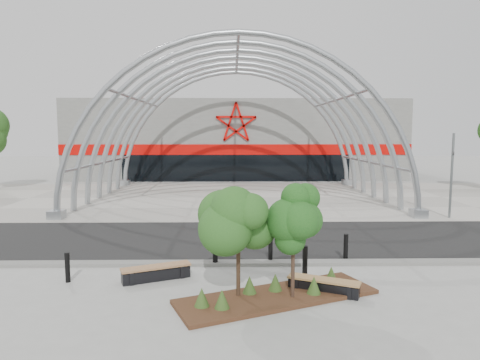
{
  "coord_description": "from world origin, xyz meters",
  "views": [
    {
      "loc": [
        -0.33,
        -15.22,
        4.75
      ],
      "look_at": [
        0.0,
        4.0,
        2.6
      ],
      "focal_mm": 32.0,
      "sensor_mm": 36.0,
      "label": 1
    }
  ],
  "objects": [
    {
      "name": "bench_0",
      "position": [
        -2.81,
        -1.8,
        0.23
      ],
      "size": [
        2.24,
        1.31,
        0.47
      ],
      "color": "black",
      "rests_on": "ground"
    },
    {
      "name": "arena_building",
      "position": [
        0.0,
        33.45,
        3.99
      ],
      "size": [
        34.0,
        15.24,
        8.0
      ],
      "color": "slate",
      "rests_on": "ground"
    },
    {
      "name": "bollard_1",
      "position": [
        -0.96,
        -0.3,
        0.56
      ],
      "size": [
        0.18,
        0.18,
        1.12
      ],
      "primitive_type": "cylinder",
      "color": "black",
      "rests_on": "ground"
    },
    {
      "name": "bench_1",
      "position": [
        2.35,
        -3.06,
        0.22
      ],
      "size": [
        2.12,
        1.3,
        0.44
      ],
      "color": "black",
      "rests_on": "ground"
    },
    {
      "name": "bollard_2",
      "position": [
        1.05,
        -0.01,
        0.49
      ],
      "size": [
        0.16,
        0.16,
        0.98
      ],
      "primitive_type": "cylinder",
      "color": "black",
      "rests_on": "ground"
    },
    {
      "name": "vault_canopy",
      "position": [
        0.0,
        15.5,
        0.02
      ],
      "size": [
        20.8,
        15.8,
        20.36
      ],
      "color": "#9EA3A8",
      "rests_on": "ground"
    },
    {
      "name": "street_tree_1",
      "position": [
        1.36,
        -3.58,
        2.27
      ],
      "size": [
        1.34,
        1.34,
        3.16
      ],
      "color": "black",
      "rests_on": "ground"
    },
    {
      "name": "forecourt",
      "position": [
        0.0,
        15.5,
        0.02
      ],
      "size": [
        60.0,
        17.0,
        0.04
      ],
      "primitive_type": "cube",
      "color": "#9E9A90",
      "rests_on": "ground"
    },
    {
      "name": "bollard_4",
      "position": [
        3.85,
        0.12,
        0.51
      ],
      "size": [
        0.16,
        0.16,
        1.01
      ],
      "primitive_type": "cylinder",
      "color": "black",
      "rests_on": "ground"
    },
    {
      "name": "kerb",
      "position": [
        0.0,
        -0.25,
        0.06
      ],
      "size": [
        60.0,
        0.5,
        0.12
      ],
      "primitive_type": "cube",
      "color": "slate",
      "rests_on": "ground"
    },
    {
      "name": "road",
      "position": [
        0.0,
        3.5,
        0.01
      ],
      "size": [
        140.0,
        7.0,
        0.02
      ],
      "primitive_type": "cube",
      "color": "black",
      "rests_on": "ground"
    },
    {
      "name": "bollard_3",
      "position": [
        2.03,
        -1.65,
        0.53
      ],
      "size": [
        0.17,
        0.17,
        1.06
      ],
      "primitive_type": "cylinder",
      "color": "black",
      "rests_on": "ground"
    },
    {
      "name": "signal_pole",
      "position": [
        11.68,
        7.87,
        2.46
      ],
      "size": [
        0.21,
        0.67,
        4.71
      ],
      "color": "slate",
      "rests_on": "ground"
    },
    {
      "name": "ground",
      "position": [
        0.0,
        0.0,
        0.0
      ],
      "size": [
        140.0,
        140.0,
        0.0
      ],
      "primitive_type": "plane",
      "color": "#969691",
      "rests_on": "ground"
    },
    {
      "name": "planting_bed",
      "position": [
        0.87,
        -3.43,
        0.15
      ],
      "size": [
        6.08,
        3.93,
        0.62
      ],
      "color": "#392117",
      "rests_on": "ground"
    },
    {
      "name": "street_tree_0",
      "position": [
        -0.18,
        -3.45,
        2.61
      ],
      "size": [
        1.59,
        1.59,
        3.63
      ],
      "color": "black",
      "rests_on": "ground"
    },
    {
      "name": "bollard_0",
      "position": [
        -5.59,
        -1.96,
        0.48
      ],
      "size": [
        0.15,
        0.15,
        0.96
      ],
      "primitive_type": "cylinder",
      "color": "black",
      "rests_on": "ground"
    }
  ]
}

